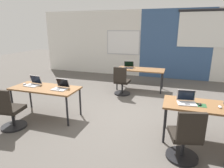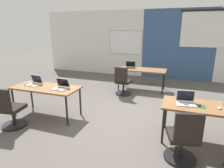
{
  "view_description": "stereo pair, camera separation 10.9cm",
  "coord_description": "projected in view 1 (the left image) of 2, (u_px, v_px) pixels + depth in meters",
  "views": [
    {
      "loc": [
        1.08,
        -4.19,
        2.06
      ],
      "look_at": [
        -0.29,
        -0.01,
        0.77
      ],
      "focal_mm": 30.76,
      "sensor_mm": 36.0,
      "label": 1
    },
    {
      "loc": [
        1.19,
        -4.15,
        2.06
      ],
      "look_at": [
        -0.29,
        -0.01,
        0.77
      ],
      "focal_mm": 30.76,
      "sensor_mm": 36.0,
      "label": 2
    }
  ],
  "objects": [
    {
      "name": "chair_far_left",
      "position": [
        122.0,
        83.0,
        6.07
      ],
      "size": [
        0.52,
        0.55,
        0.92
      ],
      "rotation": [
        0.0,
        0.0,
        3.09
      ],
      "color": "black",
      "rests_on": "ground"
    },
    {
      "name": "mouse_near_left_end",
      "position": [
        25.0,
        84.0,
        4.71
      ],
      "size": [
        0.06,
        0.1,
        0.03
      ],
      "color": "#B2B2B7",
      "rests_on": "desk_near_left"
    },
    {
      "name": "mouse_near_right_end",
      "position": [
        220.0,
        107.0,
        3.35
      ],
      "size": [
        0.06,
        0.1,
        0.03
      ],
      "color": "silver",
      "rests_on": "desk_near_right"
    },
    {
      "name": "desk_near_left",
      "position": [
        45.0,
        90.0,
        4.51
      ],
      "size": [
        1.6,
        0.7,
        0.72
      ],
      "color": "brown",
      "rests_on": "ground"
    },
    {
      "name": "laptop_near_left_inner",
      "position": [
        61.0,
        87.0,
        4.37
      ],
      "size": [
        0.34,
        0.31,
        0.23
      ],
      "rotation": [
        0.0,
        0.0,
        -0.04
      ],
      "color": "#B7B7BC",
      "rests_on": "desk_near_left"
    },
    {
      "name": "ground_plane",
      "position": [
        123.0,
        115.0,
        4.72
      ],
      "size": [
        24.0,
        24.0,
        0.0
      ],
      "color": "#56514C"
    },
    {
      "name": "laptop_near_left_end",
      "position": [
        33.0,
        83.0,
        4.65
      ],
      "size": [
        0.35,
        0.32,
        0.23
      ],
      "rotation": [
        0.0,
        0.0,
        -0.08
      ],
      "color": "silver",
      "rests_on": "desk_near_left"
    },
    {
      "name": "back_wall_assembly",
      "position": [
        150.0,
        44.0,
        8.14
      ],
      "size": [
        10.0,
        0.27,
        2.8
      ],
      "color": "silver",
      "rests_on": "ground"
    },
    {
      "name": "desk_far_center",
      "position": [
        140.0,
        71.0,
        6.54
      ],
      "size": [
        1.6,
        0.7,
        0.72
      ],
      "color": "brown",
      "rests_on": "ground"
    },
    {
      "name": "mousepad_near_right_inner",
      "position": [
        200.0,
        105.0,
        3.46
      ],
      "size": [
        0.22,
        0.19,
        0.0
      ],
      "color": "#23512D",
      "rests_on": "desk_near_right"
    },
    {
      "name": "chair_near_right_inner",
      "position": [
        185.0,
        140.0,
        3.01
      ],
      "size": [
        0.54,
        0.59,
        0.92
      ],
      "rotation": [
        0.0,
        0.0,
        3.39
      ],
      "color": "black",
      "rests_on": "ground"
    },
    {
      "name": "desk_near_right",
      "position": [
        209.0,
        109.0,
        3.46
      ],
      "size": [
        1.6,
        0.7,
        0.72
      ],
      "color": "brown",
      "rests_on": "ground"
    },
    {
      "name": "laptop_far_left",
      "position": [
        129.0,
        67.0,
        6.69
      ],
      "size": [
        0.37,
        0.36,
        0.22
      ],
      "rotation": [
        0.0,
        0.0,
        0.14
      ],
      "color": "#333338",
      "rests_on": "desk_far_center"
    },
    {
      "name": "mouse_near_right_inner",
      "position": [
        200.0,
        104.0,
        3.45
      ],
      "size": [
        0.07,
        0.11,
        0.03
      ],
      "color": "black",
      "rests_on": "mousepad_near_right_inner"
    },
    {
      "name": "chair_near_left_end",
      "position": [
        10.0,
        112.0,
        3.98
      ],
      "size": [
        0.52,
        0.56,
        0.92
      ],
      "rotation": [
        0.0,
        0.0,
        3.27
      ],
      "color": "black",
      "rests_on": "ground"
    },
    {
      "name": "mouse_far_left",
      "position": [
        121.0,
        67.0,
        6.72
      ],
      "size": [
        0.08,
        0.11,
        0.03
      ],
      "color": "black",
      "rests_on": "desk_far_center"
    },
    {
      "name": "laptop_near_right_inner",
      "position": [
        186.0,
        101.0,
        3.55
      ],
      "size": [
        0.37,
        0.32,
        0.24
      ],
      "rotation": [
        0.0,
        0.0,
        0.15
      ],
      "color": "silver",
      "rests_on": "desk_near_right"
    }
  ]
}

